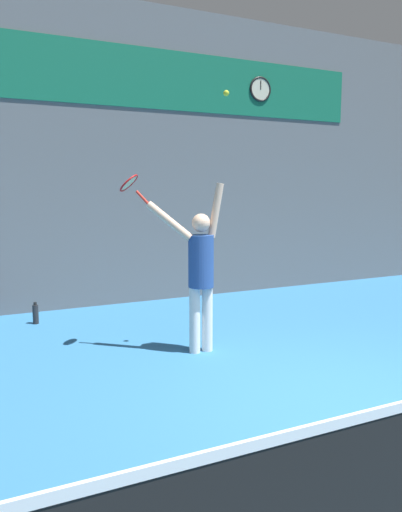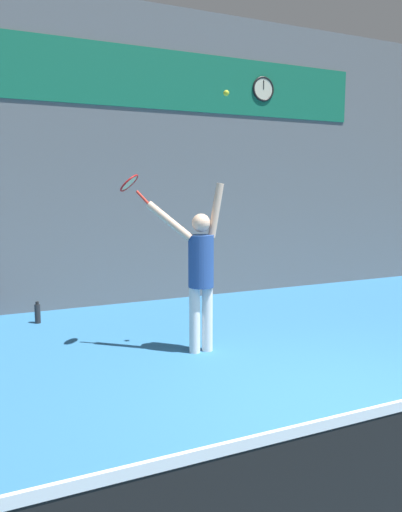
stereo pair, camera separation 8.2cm
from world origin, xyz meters
name	(u,v)px [view 1 (the left image)]	position (x,y,z in m)	size (l,w,h in m)	color
ground_plane	(374,417)	(0.00, 0.00, 0.00)	(18.00, 18.00, 0.00)	teal
back_wall	(157,157)	(0.00, 5.19, 2.50)	(18.00, 0.10, 5.00)	slate
sponsor_banner	(157,79)	(0.00, 5.13, 3.79)	(7.93, 0.02, 0.98)	#146B4C
scoreboard_clock	(260,89)	(2.03, 5.11, 3.79)	(0.46, 0.04, 0.46)	beige
tennis_player	(200,268)	(-0.58, 2.24, 1.02)	(0.86, 0.53, 2.02)	white
tennis_racket	(130,185)	(-1.28, 2.69, 2.00)	(0.38, 0.36, 0.36)	red
tennis_ball	(226,93)	(-0.32, 2.11, 3.03)	(0.07, 0.07, 0.07)	#CCDB2D
water_bottle	(36,314)	(-2.20, 4.42, 0.15)	(0.08, 0.08, 0.32)	#262628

